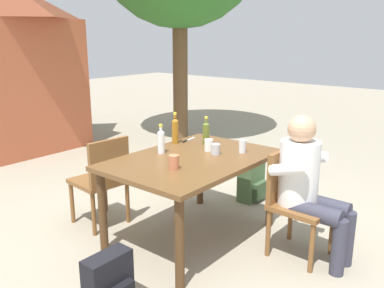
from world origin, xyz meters
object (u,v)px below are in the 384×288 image
chair_near_right (294,197)px  bottle_clear (161,141)px  backpack_by_far_side (110,285)px  chair_far_left (103,177)px  backpack_by_near_side (252,182)px  cup_white (209,145)px  dining_table (192,168)px  bottle_olive (206,133)px  bottle_amber (175,130)px  cup_glass (242,146)px  person_in_white_shirt (308,181)px  cup_terracotta (174,162)px  cup_steel (216,149)px  table_knife (188,140)px  brick_kiosk (15,64)px

chair_near_right → bottle_clear: bottle_clear is taller
bottle_clear → backpack_by_far_side: 1.36m
chair_far_left → backpack_by_near_side: chair_far_left is taller
cup_white → backpack_by_near_side: (0.83, 0.02, -0.60)m
chair_near_right → backpack_by_far_side: chair_near_right is taller
dining_table → bottle_olive: 0.50m
bottle_amber → cup_glass: (0.14, -0.68, -0.07)m
person_in_white_shirt → cup_terracotta: bearing=128.9°
bottle_olive → backpack_by_near_side: bottle_olive is taller
dining_table → cup_steel: 0.27m
cup_glass → chair_near_right: bearing=-97.2°
cup_glass → table_knife: (0.03, 0.66, -0.05)m
chair_far_left → cup_glass: bearing=-54.9°
cup_steel → backpack_by_far_side: size_ratio=0.23×
dining_table → cup_white: (0.26, 0.01, 0.15)m
bottle_amber → brick_kiosk: size_ratio=0.12×
cup_white → backpack_by_near_side: cup_white is taller
cup_terracotta → backpack_by_near_side: bearing=5.1°
bottle_olive → chair_near_right: bearing=-94.8°
cup_steel → brick_kiosk: 4.25m
cup_steel → cup_glass: bearing=-37.9°
chair_near_right → cup_white: bearing=95.3°
bottle_olive → bottle_amber: 0.30m
dining_table → cup_white: size_ratio=13.70×
person_in_white_shirt → cup_steel: person_in_white_shirt is taller
backpack_by_far_side → cup_terracotta: bearing=10.2°
chair_near_right → backpack_by_near_side: (0.75, 0.84, -0.29)m
cup_white → cup_terracotta: bearing=-170.2°
cup_terracotta → brick_kiosk: size_ratio=0.04×
bottle_olive → bottle_clear: 0.51m
bottle_olive → table_knife: bearing=86.8°
chair_near_right → brick_kiosk: (0.31, 4.89, 0.86)m
cup_terracotta → backpack_by_near_side: size_ratio=0.27×
chair_near_right → cup_glass: bearing=82.8°
chair_far_left → brick_kiosk: size_ratio=0.34×
cup_glass → brick_kiosk: bearing=86.9°
chair_far_left → backpack_by_near_side: 1.64m
dining_table → cup_glass: bearing=-32.2°
person_in_white_shirt → cup_terracotta: 1.07m
cup_white → backpack_by_far_side: cup_white is taller
table_knife → backpack_by_near_side: 0.94m
chair_far_left → cup_steel: bearing=-58.9°
person_in_white_shirt → backpack_by_far_side: person_in_white_shirt is taller
bottle_amber → cup_glass: bottle_amber is taller
cup_glass → cup_terracotta: size_ratio=1.04×
bottle_olive → dining_table: bearing=-158.2°
bottle_olive → cup_steel: bottle_olive is taller
backpack_by_far_side → bottle_olive: bearing=14.5°
chair_far_left → person_in_white_shirt: bearing=-68.7°
cup_glass → brick_kiosk: brick_kiosk is taller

